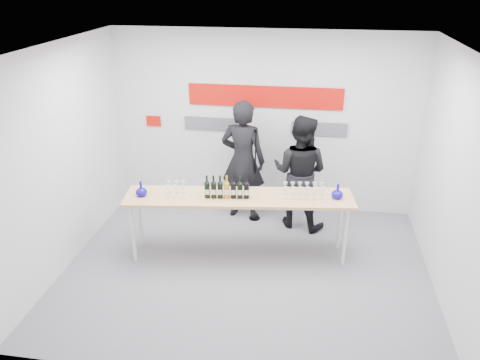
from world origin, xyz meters
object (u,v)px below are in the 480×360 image
object	(u,v)px
tasting_table	(239,201)
presenter_right	(300,172)
mic_stand	(255,193)
presenter_left	(243,161)

from	to	relation	value
tasting_table	presenter_right	xyz separation A→B (m)	(0.80, 1.03, 0.04)
presenter_right	mic_stand	xyz separation A→B (m)	(-0.71, 0.06, -0.44)
presenter_right	mic_stand	world-z (taller)	presenter_right
presenter_left	mic_stand	size ratio (longest dim) A/B	1.26
tasting_table	mic_stand	size ratio (longest dim) A/B	2.03
tasting_table	presenter_left	xyz separation A→B (m)	(-0.12, 1.18, 0.12)
presenter_right	mic_stand	bearing A→B (deg)	11.90
tasting_table	mic_stand	world-z (taller)	mic_stand
presenter_right	mic_stand	distance (m)	0.84
tasting_table	presenter_left	distance (m)	1.19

